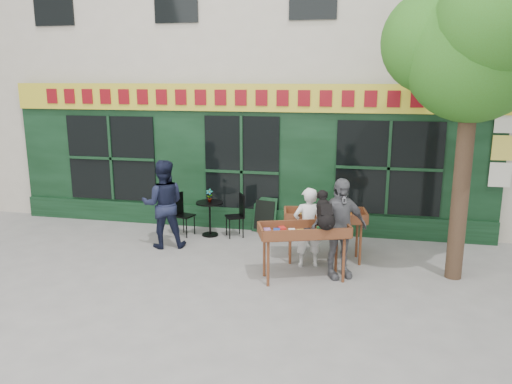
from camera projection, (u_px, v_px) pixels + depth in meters
ground at (213, 265)px, 9.36m from camera, size 80.00×80.00×0.00m
building at (272, 21)px, 13.94m from camera, size 14.00×7.26×10.00m
street_tree at (477, 33)px, 7.89m from camera, size 3.05×2.90×5.60m
book_cart_center at (304, 234)px, 8.50m from camera, size 1.62×1.09×0.99m
dog at (325, 209)px, 8.28m from camera, size 0.52×0.68×0.60m
woman at (308, 227)px, 9.14m from camera, size 0.63×0.52×1.49m
book_cart_right at (325, 219)px, 9.40m from camera, size 1.58×0.85×0.99m
man_right at (339, 228)px, 8.61m from camera, size 1.12×0.88×1.77m
bistro_table at (210, 212)px, 10.96m from camera, size 0.60×0.60×0.76m
bistro_chair_left at (181, 210)px, 11.02m from camera, size 0.45×0.45×0.95m
bistro_chair_right at (238, 212)px, 10.92m from camera, size 0.49×0.49×0.95m
potted_plant at (209, 196)px, 10.88m from camera, size 0.16×0.11×0.29m
man_left at (163, 204)px, 10.17m from camera, size 1.06×0.94×1.82m
chalkboard at (265, 215)px, 11.24m from camera, size 0.59×0.30×0.79m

